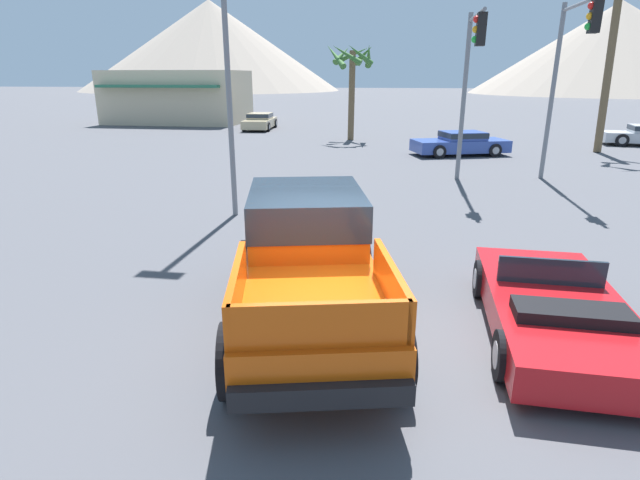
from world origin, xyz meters
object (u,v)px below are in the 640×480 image
(traffic_light_main, at_px, (569,59))
(palm_tree_short, at_px, (352,67))
(orange_pickup_truck, at_px, (308,252))
(parked_car_tan, at_px, (260,121))
(street_lamp_post, at_px, (224,9))
(red_convertible_car, at_px, (555,311))
(parked_car_blue, at_px, (461,143))
(palm_tree_tall, at_px, (622,9))
(traffic_light_crosswalk, at_px, (471,66))

(traffic_light_main, xyz_separation_m, palm_tree_short, (-8.13, 11.93, -0.04))
(orange_pickup_truck, distance_m, parked_car_tan, 29.42)
(orange_pickup_truck, xyz_separation_m, street_lamp_post, (-3.07, 5.71, 4.07))
(red_convertible_car, bearing_deg, parked_car_blue, 90.08)
(parked_car_blue, distance_m, traffic_light_main, 8.01)
(palm_tree_tall, height_order, palm_tree_short, palm_tree_tall)
(parked_car_tan, distance_m, traffic_light_main, 23.05)
(orange_pickup_truck, relative_size, traffic_light_crosswalk, 0.97)
(palm_tree_tall, distance_m, palm_tree_short, 13.28)
(traffic_light_crosswalk, xyz_separation_m, palm_tree_tall, (7.67, 9.36, 2.66))
(parked_car_blue, xyz_separation_m, traffic_light_crosswalk, (-0.74, -7.24, 3.34))
(parked_car_blue, height_order, traffic_light_main, traffic_light_main)
(parked_car_tan, bearing_deg, street_lamp_post, 99.68)
(traffic_light_crosswalk, relative_size, street_lamp_post, 0.65)
(traffic_light_main, height_order, traffic_light_crosswalk, traffic_light_main)
(traffic_light_crosswalk, bearing_deg, orange_pickup_truck, -17.97)
(street_lamp_post, distance_m, palm_tree_short, 17.41)
(palm_tree_tall, xyz_separation_m, palm_tree_short, (-12.69, 3.04, -2.46))
(red_convertible_car, distance_m, street_lamp_post, 10.03)
(parked_car_tan, distance_m, street_lamp_post, 23.54)
(parked_car_blue, bearing_deg, palm_tree_short, 29.61)
(orange_pickup_truck, xyz_separation_m, parked_car_blue, (4.19, 17.86, -0.53))
(orange_pickup_truck, xyz_separation_m, traffic_light_main, (6.55, 11.10, 3.06))
(red_convertible_car, xyz_separation_m, traffic_light_main, (2.94, 11.17, 3.74))
(red_convertible_car, distance_m, traffic_light_crosswalk, 11.26)
(red_convertible_car, bearing_deg, parked_car_tan, 115.26)
(traffic_light_crosswalk, bearing_deg, palm_tree_tall, 140.69)
(parked_car_tan, relative_size, traffic_light_main, 0.77)
(traffic_light_crosswalk, xyz_separation_m, street_lamp_post, (-6.51, -4.91, 1.25))
(red_convertible_car, relative_size, traffic_light_main, 0.69)
(palm_tree_tall, bearing_deg, parked_car_tan, 157.49)
(parked_car_blue, distance_m, parked_car_tan, 16.38)
(red_convertible_car, height_order, parked_car_blue, parked_car_blue)
(traffic_light_main, height_order, palm_tree_tall, palm_tree_tall)
(orange_pickup_truck, bearing_deg, traffic_light_main, 46.61)
(palm_tree_tall, bearing_deg, traffic_light_crosswalk, -129.31)
(orange_pickup_truck, relative_size, parked_car_tan, 1.19)
(traffic_light_crosswalk, height_order, street_lamp_post, street_lamp_post)
(orange_pickup_truck, distance_m, palm_tree_tall, 23.52)
(traffic_light_main, relative_size, traffic_light_crosswalk, 1.06)
(red_convertible_car, bearing_deg, orange_pickup_truck, -179.18)
(parked_car_blue, distance_m, street_lamp_post, 14.88)
(red_convertible_car, relative_size, parked_car_blue, 0.86)
(orange_pickup_truck, bearing_deg, palm_tree_tall, 48.09)
(orange_pickup_truck, relative_size, red_convertible_car, 1.34)
(parked_car_tan, height_order, palm_tree_tall, palm_tree_tall)
(parked_car_tan, relative_size, palm_tree_short, 0.85)
(orange_pickup_truck, height_order, traffic_light_crosswalk, traffic_light_crosswalk)
(parked_car_blue, bearing_deg, parked_car_tan, 32.58)
(street_lamp_post, relative_size, palm_tree_tall, 0.99)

